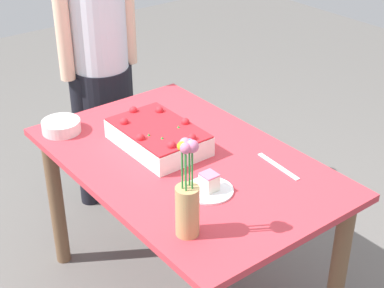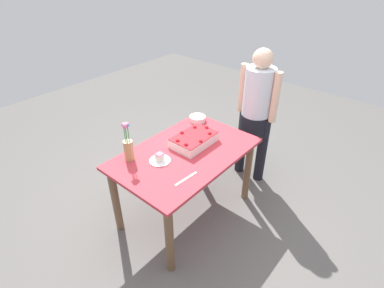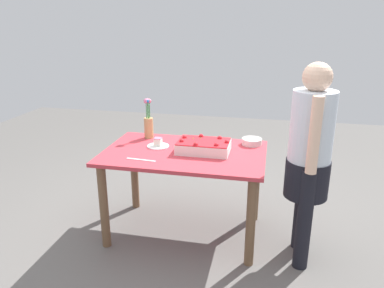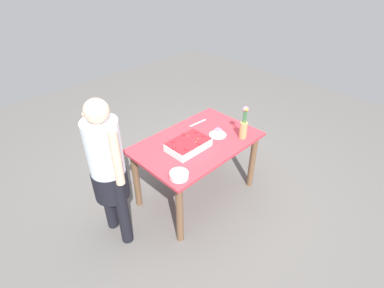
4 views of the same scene
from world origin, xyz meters
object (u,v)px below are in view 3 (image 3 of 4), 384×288
Objects in this scene: sheet_cake at (204,146)px; cake_knife at (141,160)px; flower_vase at (149,123)px; serving_plate_with_slice at (158,144)px; fruit_bowl at (252,142)px; person_standing at (309,153)px.

sheet_cake is 0.52m from cake_knife.
sheet_cake is 1.16× the size of flower_vase.
serving_plate_with_slice is 0.33m from cake_knife.
serving_plate_with_slice is at bearing -164.08° from fruit_bowl.
person_standing reaches higher than flower_vase.
person_standing reaches higher than cake_knife.
flower_vase is at bearing 154.44° from sheet_cake.
flower_vase reaches higher than fruit_bowl.
cake_knife is 0.97m from fruit_bowl.
cake_knife is 0.66× the size of flower_vase.
flower_vase is at bearing -73.33° from cake_knife.
flower_vase is at bearing 124.94° from serving_plate_with_slice.
cake_knife is at bearing -145.60° from fruit_bowl.
person_standing is (1.19, -0.23, 0.09)m from serving_plate_with_slice.
serving_plate_with_slice is 1.22m from person_standing.
fruit_bowl is 0.11× the size of person_standing.
sheet_cake is 2.27× the size of serving_plate_with_slice.
person_standing is at bearing -10.81° from serving_plate_with_slice.
fruit_bowl is at bearing -46.22° from person_standing.
serving_plate_with_slice is 0.78× the size of cake_knife.
cake_knife is at bearing -95.90° from serving_plate_with_slice.
fruit_bowl is (0.76, 0.22, 0.01)m from serving_plate_with_slice.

